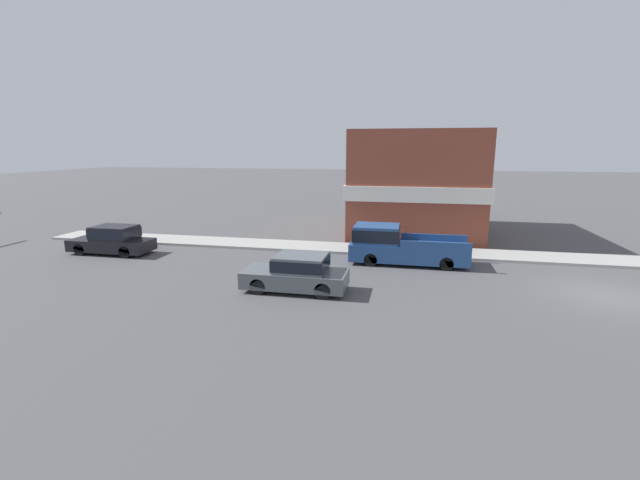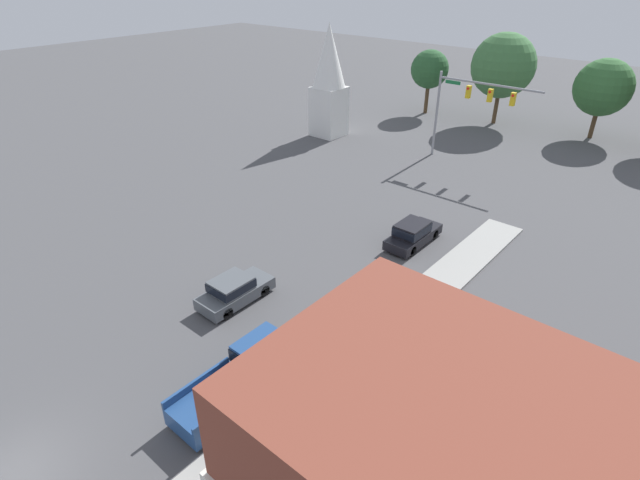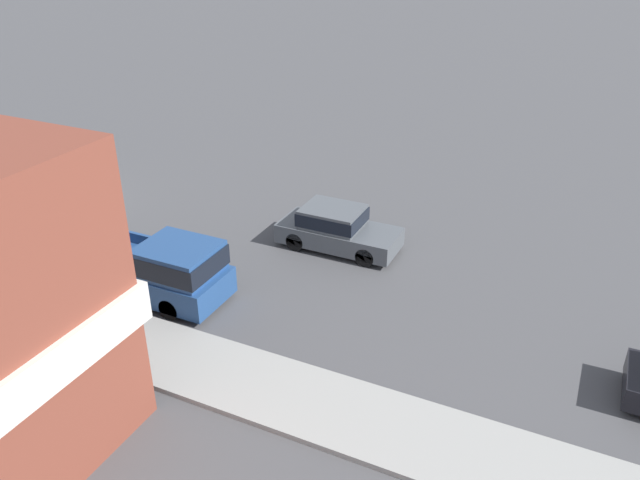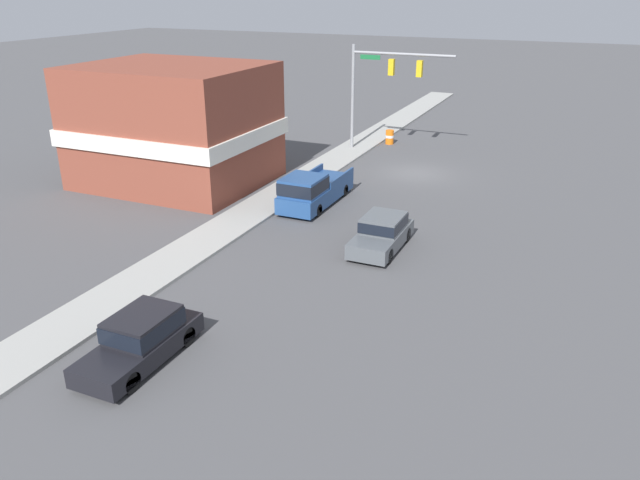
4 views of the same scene
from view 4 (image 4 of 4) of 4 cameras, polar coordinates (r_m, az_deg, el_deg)
The scene contains 8 objects.
ground_plane at distance 39.54m, azimuth 8.73°, elevation 6.04°, with size 200.00×200.00×0.00m, color #4C4C4F.
sidewalk_curb at distance 41.32m, azimuth 1.07°, elevation 7.12°, with size 2.40×60.00×0.14m.
near_signal_assembly at distance 43.35m, azimuth 5.76°, elevation 14.65°, with size 7.05×0.49×7.19m.
car_lead at distance 27.82m, azimuth 5.70°, elevation 0.73°, with size 1.79×4.22×1.50m.
car_oncoming at distance 20.46m, azimuth -16.03°, elevation -8.56°, with size 1.76×4.46×1.55m.
pickup_truck_parked at distance 32.87m, azimuth -0.76°, elevation 4.61°, with size 2.00×5.80×1.92m.
construction_barrel at distance 46.62m, azimuth 6.39°, elevation 9.35°, with size 0.61×0.61×1.02m.
corner_brick_building at distance 37.59m, azimuth -13.18°, elevation 10.14°, with size 10.42×8.56×6.80m.
Camera 4 is at (-9.88, 36.65, 11.08)m, focal length 35.00 mm.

